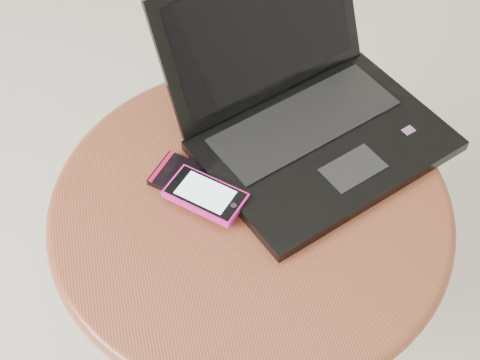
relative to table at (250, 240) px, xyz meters
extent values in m
plane|color=beige|center=(-0.03, 0.05, -0.36)|extent=(4.00, 4.00, 0.00)
cylinder|color=#5A3317|center=(0.00, 0.00, -0.35)|extent=(0.33, 0.33, 0.03)
cylinder|color=#5A3317|center=(0.00, 0.00, -0.13)|extent=(0.09, 0.09, 0.40)
cylinder|color=brown|center=(0.00, 0.00, 0.08)|extent=(0.55, 0.55, 0.03)
torus|color=brown|center=(0.00, 0.00, 0.08)|extent=(0.58, 0.58, 0.03)
cube|color=black|center=(0.13, 0.07, 0.11)|extent=(0.42, 0.36, 0.02)
cube|color=black|center=(0.11, 0.11, 0.12)|extent=(0.31, 0.21, 0.00)
cube|color=black|center=(0.15, 0.01, 0.12)|extent=(0.10, 0.08, 0.00)
cube|color=red|center=(0.26, 0.06, 0.12)|extent=(0.02, 0.02, 0.00)
cube|color=black|center=(0.07, 0.22, 0.22)|extent=(0.35, 0.21, 0.20)
cube|color=black|center=(0.07, 0.22, 0.22)|extent=(0.31, 0.18, 0.17)
cube|color=black|center=(-0.07, 0.05, 0.10)|extent=(0.13, 0.13, 0.01)
cube|color=#B4093C|center=(-0.11, 0.08, 0.11)|extent=(0.05, 0.05, 0.00)
cube|color=#DE1993|center=(-0.06, 0.01, 0.12)|extent=(0.12, 0.12, 0.01)
cube|color=black|center=(-0.06, 0.01, 0.12)|extent=(0.11, 0.11, 0.00)
cube|color=silver|center=(-0.06, 0.01, 0.12)|extent=(0.09, 0.09, 0.00)
cylinder|color=black|center=(-0.03, -0.02, 0.12)|extent=(0.01, 0.01, 0.00)
camera|label=1|loc=(-0.15, -0.57, 0.88)|focal=51.43mm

